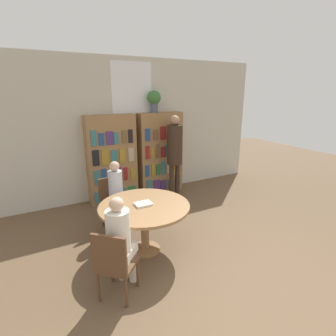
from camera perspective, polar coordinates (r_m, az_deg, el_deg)
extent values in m
plane|color=brown|center=(3.54, 18.87, -25.44)|extent=(16.00, 16.00, 0.00)
cube|color=beige|center=(5.93, -7.63, 8.45)|extent=(6.40, 0.06, 3.00)
cube|color=white|center=(5.84, -7.83, 16.70)|extent=(0.90, 0.01, 1.10)
cube|color=olive|center=(5.68, -12.12, 1.96)|extent=(1.03, 0.32, 1.85)
cube|color=#2D707A|center=(5.67, -14.62, -6.18)|extent=(0.20, 0.02, 0.24)
cube|color=tan|center=(5.71, -12.33, -5.42)|extent=(0.19, 0.02, 0.32)
cube|color=#2D707A|center=(5.79, -10.09, -5.46)|extent=(0.20, 0.02, 0.23)
cube|color=#236638|center=(5.86, -7.88, -5.05)|extent=(0.18, 0.02, 0.24)
cube|color=#2D707A|center=(5.52, -15.21, -2.09)|extent=(0.10, 0.02, 0.30)
cube|color=navy|center=(5.55, -13.72, -1.75)|extent=(0.10, 0.02, 0.32)
cube|color=tan|center=(5.60, -12.17, -1.93)|extent=(0.10, 0.02, 0.24)
cube|color=#4C2D6B|center=(5.63, -10.72, -1.36)|extent=(0.11, 0.02, 0.31)
cube|color=maroon|center=(5.68, -9.20, -1.26)|extent=(0.09, 0.02, 0.28)
cube|color=olive|center=(5.74, -7.66, -1.27)|extent=(0.09, 0.02, 0.23)
cube|color=black|center=(5.41, -15.44, 2.09)|extent=(0.13, 0.02, 0.32)
cube|color=olive|center=(5.45, -13.49, 2.28)|extent=(0.14, 0.02, 0.31)
cube|color=#2D707A|center=(5.51, -11.61, 2.36)|extent=(0.12, 0.02, 0.28)
cube|color=olive|center=(5.55, -9.90, 2.73)|extent=(0.12, 0.02, 0.31)
cube|color=tan|center=(5.62, -8.01, 2.91)|extent=(0.13, 0.02, 0.29)
cube|color=#2D707A|center=(5.33, -15.90, 6.22)|extent=(0.10, 0.02, 0.31)
cube|color=navy|center=(5.36, -14.31, 6.04)|extent=(0.10, 0.02, 0.24)
cube|color=#4C2D6B|center=(5.40, -12.59, 6.36)|extent=(0.14, 0.02, 0.27)
cube|color=#2D707A|center=(5.45, -11.21, 6.33)|extent=(0.09, 0.02, 0.23)
cube|color=brown|center=(5.49, -9.54, 6.68)|extent=(0.09, 0.02, 0.27)
cube|color=black|center=(5.54, -8.16, 6.87)|extent=(0.09, 0.02, 0.28)
cube|color=olive|center=(6.09, -1.73, 3.29)|extent=(1.03, 0.32, 1.85)
cube|color=#2D707A|center=(5.99, -4.10, -4.01)|extent=(0.12, 0.02, 0.32)
cube|color=#4C2D6B|center=(6.07, -2.50, -3.89)|extent=(0.15, 0.02, 0.28)
cube|color=#4C2D6B|center=(6.15, -1.04, -3.80)|extent=(0.16, 0.02, 0.24)
cube|color=#236638|center=(6.24, 0.49, -3.55)|extent=(0.11, 0.02, 0.23)
cube|color=#236638|center=(6.32, 2.07, -2.91)|extent=(0.13, 0.02, 0.32)
cube|color=navy|center=(5.86, -4.51, -0.67)|extent=(0.09, 0.02, 0.26)
cube|color=olive|center=(5.91, -3.25, -0.36)|extent=(0.08, 0.02, 0.28)
cube|color=#236638|center=(5.97, -2.17, -0.35)|extent=(0.10, 0.02, 0.25)
cube|color=#2D707A|center=(6.02, -1.04, 0.04)|extent=(0.09, 0.02, 0.30)
cube|color=tan|center=(6.09, 0.20, -0.08)|extent=(0.12, 0.02, 0.23)
cube|color=olive|center=(6.14, 1.20, 0.43)|extent=(0.08, 0.02, 0.31)
cube|color=brown|center=(6.21, 2.23, 0.45)|extent=(0.11, 0.02, 0.28)
cube|color=maroon|center=(5.75, -4.49, 3.36)|extent=(0.08, 0.02, 0.30)
cube|color=olive|center=(5.81, -3.38, 3.28)|extent=(0.08, 0.02, 0.25)
cube|color=brown|center=(5.86, -2.24, 3.69)|extent=(0.09, 0.02, 0.31)
cube|color=maroon|center=(5.93, -1.02, 3.49)|extent=(0.11, 0.02, 0.23)
cube|color=#2D707A|center=(5.98, 0.07, 3.87)|extent=(0.12, 0.02, 0.29)
cube|color=#4C2D6B|center=(6.04, 1.28, 4.13)|extent=(0.11, 0.02, 0.31)
cube|color=#4C2D6B|center=(6.11, 2.32, 3.99)|extent=(0.12, 0.02, 0.26)
cube|color=navy|center=(5.68, -4.44, 7.19)|extent=(0.11, 0.02, 0.27)
cube|color=brown|center=(5.76, -2.74, 7.19)|extent=(0.12, 0.02, 0.24)
cube|color=maroon|center=(5.84, -1.06, 7.61)|extent=(0.14, 0.02, 0.29)
cube|color=black|center=(5.94, 0.61, 7.47)|extent=(0.10, 0.02, 0.24)
cube|color=#2D707A|center=(6.02, 2.11, 7.67)|extent=(0.11, 0.02, 0.25)
cylinder|color=#475166|center=(5.88, -3.03, 12.93)|extent=(0.15, 0.15, 0.20)
sphere|color=#387033|center=(5.87, -3.07, 15.07)|extent=(0.30, 0.30, 0.30)
cylinder|color=olive|center=(4.16, -4.92, -17.16)|extent=(0.44, 0.44, 0.03)
cylinder|color=olive|center=(3.97, -5.05, -12.94)|extent=(0.12, 0.12, 0.67)
cylinder|color=olive|center=(3.81, -5.18, -8.27)|extent=(1.31, 1.31, 0.04)
cube|color=brown|center=(3.25, -10.90, -19.85)|extent=(0.57, 0.57, 0.04)
cube|color=brown|center=(2.98, -12.73, -17.94)|extent=(0.32, 0.30, 0.45)
cylinder|color=brown|center=(3.56, -12.08, -20.52)|extent=(0.04, 0.04, 0.39)
cylinder|color=brown|center=(3.44, -6.63, -21.71)|extent=(0.04, 0.04, 0.39)
cylinder|color=brown|center=(3.33, -14.94, -23.75)|extent=(0.04, 0.04, 0.39)
cylinder|color=brown|center=(3.20, -9.08, -25.24)|extent=(0.04, 0.04, 0.39)
cube|color=brown|center=(4.67, -11.44, -8.01)|extent=(0.47, 0.47, 0.04)
cube|color=brown|center=(4.72, -12.63, -4.56)|extent=(0.40, 0.11, 0.45)
cylinder|color=brown|center=(4.69, -8.44, -10.57)|extent=(0.04, 0.04, 0.39)
cylinder|color=brown|center=(4.55, -12.19, -11.68)|extent=(0.04, 0.04, 0.39)
cylinder|color=brown|center=(4.96, -10.48, -9.12)|extent=(0.04, 0.04, 0.39)
cylinder|color=brown|center=(4.83, -14.06, -10.10)|extent=(0.04, 0.04, 0.39)
cube|color=#B2B7C6|center=(4.52, -10.66, -7.69)|extent=(0.29, 0.36, 0.12)
cylinder|color=#B2B7C6|center=(4.47, -11.36, -3.72)|extent=(0.23, 0.23, 0.50)
sphere|color=tan|center=(4.37, -11.60, 0.38)|extent=(0.16, 0.16, 0.16)
cylinder|color=#B2B7C6|center=(4.58, -9.07, -11.08)|extent=(0.10, 0.10, 0.43)
cylinder|color=#B2B7C6|center=(4.52, -10.50, -11.51)|extent=(0.10, 0.10, 0.43)
cube|color=silver|center=(3.30, -9.88, -17.39)|extent=(0.42, 0.42, 0.12)
cylinder|color=silver|center=(3.08, -10.80, -13.37)|extent=(0.27, 0.27, 0.50)
sphere|color=#DBB293|center=(2.93, -11.15, -7.74)|extent=(0.16, 0.16, 0.16)
cylinder|color=silver|center=(3.57, -10.03, -19.86)|extent=(0.10, 0.10, 0.43)
cylinder|color=silver|center=(3.52, -7.66, -20.36)|extent=(0.10, 0.10, 0.43)
cylinder|color=#332319|center=(5.81, 0.77, -2.85)|extent=(0.10, 0.10, 0.78)
cylinder|color=#332319|center=(5.88, 2.03, -2.62)|extent=(0.10, 0.10, 0.78)
cylinder|color=#332319|center=(5.63, 1.46, 5.08)|extent=(0.33, 0.33, 0.84)
sphere|color=#A37A5B|center=(5.55, 1.50, 10.37)|extent=(0.20, 0.20, 0.20)
cylinder|color=#332319|center=(5.89, 0.93, 7.66)|extent=(0.07, 0.30, 0.07)
cube|color=silver|center=(3.80, -5.42, -7.81)|extent=(0.24, 0.18, 0.03)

